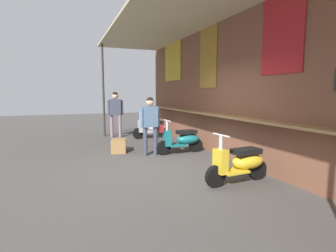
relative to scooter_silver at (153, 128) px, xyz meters
name	(u,v)px	position (x,y,z in m)	size (l,w,h in m)	color
ground_plane	(164,170)	(4.06, -1.08, -0.39)	(34.35, 34.35, 0.00)	#474442
market_stall_facade	(235,75)	(4.06, 0.74, 1.74)	(12.27, 2.83, 3.83)	brown
scooter_silver	(153,128)	(0.00, 0.00, 0.00)	(0.46, 1.40, 0.97)	#B2B5BA
scooter_teal	(183,140)	(2.72, 0.00, 0.00)	(0.46, 1.40, 0.97)	#197075
scooter_yellow	(241,163)	(5.38, 0.00, 0.00)	(0.49, 1.40, 0.97)	gold
shopper_with_handbag	(151,121)	(2.63, -0.92, 0.57)	(0.26, 0.64, 1.60)	#383D4C
shopper_browsing	(115,109)	(-0.71, -1.28, 0.70)	(0.30, 0.57, 1.75)	gray
merchandise_crate	(119,146)	(1.93, -1.68, -0.20)	(0.51, 0.41, 0.37)	olive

